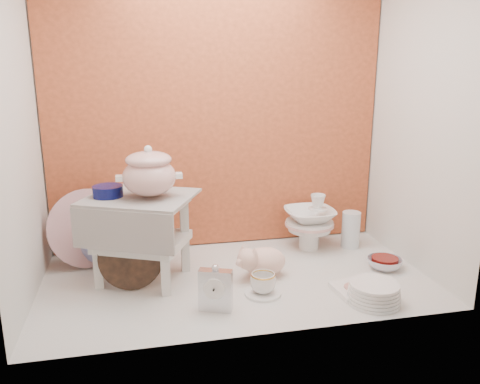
{
  "coord_description": "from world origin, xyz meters",
  "views": [
    {
      "loc": [
        -0.43,
        -2.07,
        0.99
      ],
      "look_at": [
        0.02,
        0.02,
        0.42
      ],
      "focal_mm": 36.33,
      "sensor_mm": 36.0,
      "label": 1
    }
  ],
  "objects_px": {
    "mantel_clock": "(216,288)",
    "porcelain_tower": "(309,222)",
    "floral_platter": "(88,228)",
    "gold_rim_teacup": "(263,283)",
    "blue_white_vase": "(102,237)",
    "plush_pig": "(264,261)",
    "step_stool": "(142,238)",
    "soup_tureen": "(149,172)",
    "dinner_plate_stack": "(374,293)",
    "crystal_bowl": "(385,263)"
  },
  "relations": [
    {
      "from": "plush_pig",
      "to": "crystal_bowl",
      "type": "relative_size",
      "value": 1.53
    },
    {
      "from": "dinner_plate_stack",
      "to": "porcelain_tower",
      "type": "relative_size",
      "value": 0.74
    },
    {
      "from": "floral_platter",
      "to": "crystal_bowl",
      "type": "height_order",
      "value": "floral_platter"
    },
    {
      "from": "step_stool",
      "to": "crystal_bowl",
      "type": "height_order",
      "value": "step_stool"
    },
    {
      "from": "gold_rim_teacup",
      "to": "mantel_clock",
      "type": "bearing_deg",
      "value": -157.01
    },
    {
      "from": "dinner_plate_stack",
      "to": "crystal_bowl",
      "type": "bearing_deg",
      "value": 54.93
    },
    {
      "from": "gold_rim_teacup",
      "to": "floral_platter",
      "type": "bearing_deg",
      "value": 146.3
    },
    {
      "from": "gold_rim_teacup",
      "to": "dinner_plate_stack",
      "type": "distance_m",
      "value": 0.47
    },
    {
      "from": "step_stool",
      "to": "gold_rim_teacup",
      "type": "distance_m",
      "value": 0.6
    },
    {
      "from": "porcelain_tower",
      "to": "plush_pig",
      "type": "bearing_deg",
      "value": -138.16
    },
    {
      "from": "step_stool",
      "to": "mantel_clock",
      "type": "height_order",
      "value": "step_stool"
    },
    {
      "from": "dinner_plate_stack",
      "to": "crystal_bowl",
      "type": "distance_m",
      "value": 0.39
    },
    {
      "from": "soup_tureen",
      "to": "dinner_plate_stack",
      "type": "relative_size",
      "value": 1.21
    },
    {
      "from": "dinner_plate_stack",
      "to": "blue_white_vase",
      "type": "bearing_deg",
      "value": 148.26
    },
    {
      "from": "mantel_clock",
      "to": "gold_rim_teacup",
      "type": "relative_size",
      "value": 1.76
    },
    {
      "from": "plush_pig",
      "to": "porcelain_tower",
      "type": "distance_m",
      "value": 0.45
    },
    {
      "from": "crystal_bowl",
      "to": "dinner_plate_stack",
      "type": "bearing_deg",
      "value": -125.07
    },
    {
      "from": "blue_white_vase",
      "to": "plush_pig",
      "type": "xyz_separation_m",
      "value": [
        0.76,
        -0.36,
        -0.05
      ]
    },
    {
      "from": "blue_white_vase",
      "to": "porcelain_tower",
      "type": "height_order",
      "value": "porcelain_tower"
    },
    {
      "from": "step_stool",
      "to": "plush_pig",
      "type": "xyz_separation_m",
      "value": [
        0.56,
        -0.09,
        -0.13
      ]
    },
    {
      "from": "plush_pig",
      "to": "porcelain_tower",
      "type": "bearing_deg",
      "value": 42.88
    },
    {
      "from": "plush_pig",
      "to": "dinner_plate_stack",
      "type": "xyz_separation_m",
      "value": [
        0.39,
        -0.36,
        -0.03
      ]
    },
    {
      "from": "plush_pig",
      "to": "step_stool",
      "type": "bearing_deg",
      "value": 171.47
    },
    {
      "from": "mantel_clock",
      "to": "porcelain_tower",
      "type": "distance_m",
      "value": 0.85
    },
    {
      "from": "floral_platter",
      "to": "gold_rim_teacup",
      "type": "height_order",
      "value": "floral_platter"
    },
    {
      "from": "crystal_bowl",
      "to": "porcelain_tower",
      "type": "distance_m",
      "value": 0.45
    },
    {
      "from": "mantel_clock",
      "to": "gold_rim_teacup",
      "type": "height_order",
      "value": "mantel_clock"
    },
    {
      "from": "porcelain_tower",
      "to": "dinner_plate_stack",
      "type": "bearing_deg",
      "value": -85.3
    },
    {
      "from": "soup_tureen",
      "to": "porcelain_tower",
      "type": "relative_size",
      "value": 0.9
    },
    {
      "from": "blue_white_vase",
      "to": "mantel_clock",
      "type": "distance_m",
      "value": 0.8
    },
    {
      "from": "floral_platter",
      "to": "crystal_bowl",
      "type": "relative_size",
      "value": 2.32
    },
    {
      "from": "step_stool",
      "to": "dinner_plate_stack",
      "type": "bearing_deg",
      "value": -0.42
    },
    {
      "from": "blue_white_vase",
      "to": "dinner_plate_stack",
      "type": "relative_size",
      "value": 1.14
    },
    {
      "from": "crystal_bowl",
      "to": "soup_tureen",
      "type": "bearing_deg",
      "value": 174.82
    },
    {
      "from": "soup_tureen",
      "to": "blue_white_vase",
      "type": "xyz_separation_m",
      "value": [
        -0.25,
        0.3,
        -0.39
      ]
    },
    {
      "from": "floral_platter",
      "to": "plush_pig",
      "type": "bearing_deg",
      "value": -21.73
    },
    {
      "from": "floral_platter",
      "to": "gold_rim_teacup",
      "type": "relative_size",
      "value": 3.5
    },
    {
      "from": "plush_pig",
      "to": "crystal_bowl",
      "type": "xyz_separation_m",
      "value": [
        0.61,
        -0.04,
        -0.05
      ]
    },
    {
      "from": "mantel_clock",
      "to": "porcelain_tower",
      "type": "height_order",
      "value": "porcelain_tower"
    },
    {
      "from": "gold_rim_teacup",
      "to": "dinner_plate_stack",
      "type": "relative_size",
      "value": 0.49
    },
    {
      "from": "floral_platter",
      "to": "blue_white_vase",
      "type": "distance_m",
      "value": 0.09
    },
    {
      "from": "step_stool",
      "to": "gold_rim_teacup",
      "type": "height_order",
      "value": "step_stool"
    },
    {
      "from": "gold_rim_teacup",
      "to": "porcelain_tower",
      "type": "height_order",
      "value": "porcelain_tower"
    },
    {
      "from": "soup_tureen",
      "to": "dinner_plate_stack",
      "type": "bearing_deg",
      "value": -24.74
    },
    {
      "from": "blue_white_vase",
      "to": "gold_rim_teacup",
      "type": "relative_size",
      "value": 2.31
    },
    {
      "from": "step_stool",
      "to": "blue_white_vase",
      "type": "xyz_separation_m",
      "value": [
        -0.2,
        0.26,
        -0.07
      ]
    },
    {
      "from": "blue_white_vase",
      "to": "gold_rim_teacup",
      "type": "height_order",
      "value": "blue_white_vase"
    },
    {
      "from": "blue_white_vase",
      "to": "porcelain_tower",
      "type": "distance_m",
      "value": 1.1
    },
    {
      "from": "floral_platter",
      "to": "blue_white_vase",
      "type": "bearing_deg",
      "value": 24.88
    },
    {
      "from": "mantel_clock",
      "to": "dinner_plate_stack",
      "type": "height_order",
      "value": "mantel_clock"
    }
  ]
}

